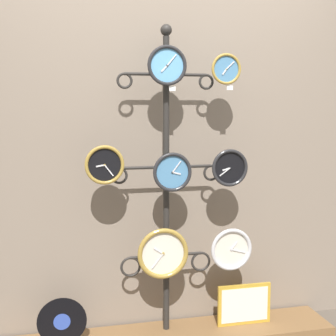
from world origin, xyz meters
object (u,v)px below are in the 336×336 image
Objects in this scene: clock_top_center at (167,65)px; clock_middle_right at (230,168)px; clock_bottom_center at (163,253)px; clock_top_right at (226,69)px; picture_frame at (244,304)px; vinyl_record at (62,322)px; clock_middle_left at (105,165)px; display_stand at (166,232)px; clock_bottom_right at (231,249)px; clock_middle_center at (172,172)px.

clock_middle_right is at bearing -3.74° from clock_top_center.
clock_top_center is 0.74× the size of clock_bottom_center.
clock_top_center is at bearing 179.27° from clock_top_right.
clock_top_right reaches higher than picture_frame.
vinyl_record is (-0.63, 0.03, -0.39)m from clock_bottom_center.
clock_middle_left is at bearing -178.25° from clock_top_center.
display_stand is 0.74m from picture_frame.
clock_bottom_center is (-0.40, -0.00, -1.14)m from clock_top_right.
clock_bottom_right is at bearing -2.69° from clock_bottom_center.
clock_middle_right is at bearing -0.30° from clock_middle_center.
clock_bottom_center is (-0.43, 0.02, -0.53)m from clock_middle_right.
clock_middle_left is 0.78× the size of vinyl_record.
display_stand is 7.30× the size of clock_bottom_right.
picture_frame is at bearing 4.10° from clock_bottom_center.
clock_bottom_center is at bearing -179.63° from clock_top_right.
clock_middle_right reaches higher than clock_bottom_right.
clock_bottom_center reaches higher than vinyl_record.
clock_middle_right is (0.78, -0.01, -0.04)m from clock_middle_left.
clock_bottom_right is 1.14m from vinyl_record.
clock_top_center is 0.64m from clock_middle_center.
display_stand reaches higher than clock_bottom_center.
clock_bottom_center is 0.74m from vinyl_record.
clock_top_right reaches higher than clock_middle_right.
display_stand reaches higher than clock_middle_left.
clock_middle_center is 1.14m from vinyl_record.
clock_bottom_center is at bearing 177.31° from clock_bottom_right.
clock_bottom_right is (0.39, -0.00, -0.51)m from clock_middle_center.
clock_bottom_right is 0.92× the size of vinyl_record.
clock_top_center is 1.02× the size of clock_middle_right.
clock_top_center reaches higher than vinyl_record.
picture_frame is at bearing 26.44° from clock_bottom_right.
vinyl_record is at bearing -174.14° from display_stand.
clock_middle_left reaches higher than vinyl_record.
display_stand reaches higher than clock_bottom_right.
display_stand is 8.34× the size of clock_top_center.
clock_middle_right reaches higher than picture_frame.
clock_middle_left is 0.63× the size of picture_frame.
clock_top_right is at bearing 0.53° from clock_middle_left.
clock_bottom_right is at bearing -6.40° from clock_middle_right.
clock_middle_center is 0.81× the size of vinyl_record.
vinyl_record is at bearing 177.57° from clock_middle_right.
clock_top_right reaches higher than vinyl_record.
clock_middle_center is 0.64m from clock_bottom_right.
clock_top_right is 0.72m from clock_middle_center.
clock_middle_center is 0.75× the size of clock_bottom_center.
clock_bottom_right is 0.43m from picture_frame.
clock_middle_center reaches higher than clock_bottom_center.
picture_frame is at bearing -5.88° from display_stand.
clock_bottom_center is at bearing 177.48° from clock_middle_right.
display_stand is 0.61m from clock_middle_left.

